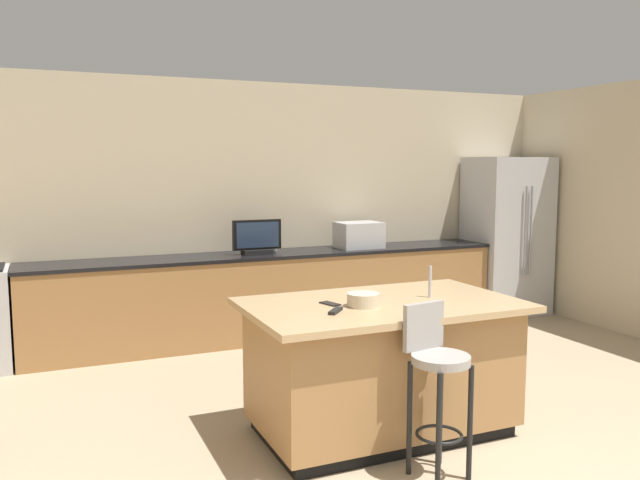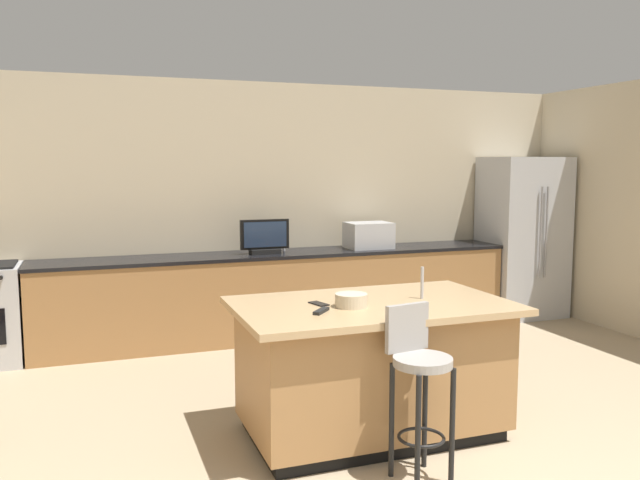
{
  "view_description": "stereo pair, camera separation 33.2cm",
  "coord_description": "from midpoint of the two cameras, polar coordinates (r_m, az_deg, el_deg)",
  "views": [
    {
      "loc": [
        -2.3,
        -1.55,
        1.82
      ],
      "look_at": [
        -0.17,
        3.37,
        1.19
      ],
      "focal_mm": 36.26,
      "sensor_mm": 36.0,
      "label": 1
    },
    {
      "loc": [
        -1.99,
        -1.67,
        1.82
      ],
      "look_at": [
        -0.17,
        3.37,
        1.19
      ],
      "focal_mm": 36.26,
      "sensor_mm": 36.0,
      "label": 2
    }
  ],
  "objects": [
    {
      "name": "cell_phone",
      "position": [
        4.26,
        -1.36,
        -5.65
      ],
      "size": [
        0.11,
        0.16,
        0.01
      ],
      "primitive_type": "cube",
      "rotation": [
        0.0,
        0.0,
        0.27
      ],
      "color": "black",
      "rests_on": "kitchen_island"
    },
    {
      "name": "tv_remote",
      "position": [
        4.02,
        -1.0,
        -6.28
      ],
      "size": [
        0.15,
        0.16,
        0.02
      ],
      "primitive_type": "cube",
      "rotation": [
        0.0,
        0.0,
        -0.74
      ],
      "color": "black",
      "rests_on": "kitchen_island"
    },
    {
      "name": "fruit_bowl",
      "position": [
        4.18,
        1.56,
        -5.31
      ],
      "size": [
        0.21,
        0.21,
        0.09
      ],
      "primitive_type": "cylinder",
      "color": "beige",
      "rests_on": "kitchen_island"
    },
    {
      "name": "refrigerator",
      "position": [
        8.16,
        15.03,
        0.36
      ],
      "size": [
        0.91,
        0.74,
        1.9
      ],
      "color": "#B7BABF",
      "rests_on": "ground_plane"
    },
    {
      "name": "sink_faucet_island",
      "position": [
        4.5,
        7.61,
        -3.67
      ],
      "size": [
        0.02,
        0.02,
        0.22
      ],
      "primitive_type": "cylinder",
      "color": "#B2B2B7",
      "rests_on": "kitchen_island"
    },
    {
      "name": "bar_stool_center",
      "position": [
        3.85,
        7.77,
        -11.65
      ],
      "size": [
        0.34,
        0.36,
        1.01
      ],
      "rotation": [
        0.0,
        0.0,
        0.17
      ],
      "color": "gray",
      "rests_on": "ground_plane"
    },
    {
      "name": "sink_faucet_back",
      "position": [
        6.87,
        -5.34,
        -0.0
      ],
      "size": [
        0.02,
        0.02,
        0.24
      ],
      "primitive_type": "cylinder",
      "color": "#B2B2B7",
      "rests_on": "counter_back"
    },
    {
      "name": "wall_back",
      "position": [
        7.12,
        -5.86,
        2.84
      ],
      "size": [
        7.36,
        0.12,
        2.69
      ],
      "primitive_type": "cube",
      "color": "beige",
      "rests_on": "ground_plane"
    },
    {
      "name": "kitchen_island",
      "position": [
        4.45,
        3.28,
        -11.04
      ],
      "size": [
        1.83,
        1.1,
        0.91
      ],
      "color": "black",
      "rests_on": "ground_plane"
    },
    {
      "name": "tv_monitor",
      "position": [
        6.65,
        -7.01,
        0.13
      ],
      "size": [
        0.51,
        0.16,
        0.36
      ],
      "color": "black",
      "rests_on": "counter_back"
    },
    {
      "name": "counter_back",
      "position": [
        6.86,
        -5.32,
        -4.84
      ],
      "size": [
        5.03,
        0.62,
        0.9
      ],
      "color": "#9E7042",
      "rests_on": "ground_plane"
    },
    {
      "name": "microwave",
      "position": [
        7.13,
        2.12,
        0.44
      ],
      "size": [
        0.48,
        0.36,
        0.28
      ],
      "primitive_type": "cube",
      "color": "#B7BABF",
      "rests_on": "counter_back"
    }
  ]
}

